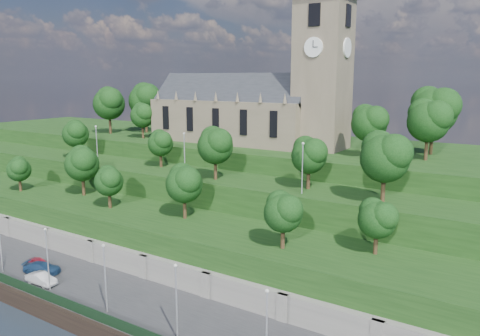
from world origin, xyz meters
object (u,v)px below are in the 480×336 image
Objects in this scene: car_middle at (41,279)px; car_right at (42,268)px; church at (255,103)px; car_left at (40,263)px.

car_middle reaches higher than car_right.
church is 46.15m from car_right.
car_middle is (-5.07, -43.06, -19.80)m from church.
church is at bearing -33.36° from car_right.
car_right reaches higher than car_left.
church is at bearing -6.87° from car_left.
car_middle reaches higher than car_left.
car_middle is at bearing -148.38° from car_right.
church reaches higher than car_left.
car_middle is at bearing -115.64° from car_left.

